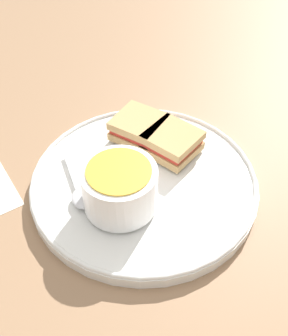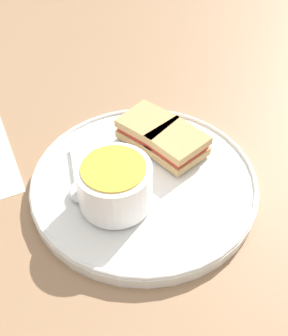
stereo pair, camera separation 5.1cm
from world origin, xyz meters
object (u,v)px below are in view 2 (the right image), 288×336
at_px(sandwich_half_far, 147,127).
at_px(spoon, 78,188).
at_px(sandwich_half_near, 177,145).
at_px(soup_bowl, 115,184).

bearing_deg(sandwich_half_far, spoon, -142.11).
bearing_deg(sandwich_half_near, soup_bowl, -145.64).
relative_size(soup_bowl, spoon, 0.85).
height_order(sandwich_half_near, sandwich_half_far, same).
relative_size(spoon, sandwich_half_near, 1.17).
relative_size(sandwich_half_near, sandwich_half_far, 0.98).
bearing_deg(sandwich_half_far, sandwich_half_near, -55.75).
height_order(soup_bowl, sandwich_half_far, soup_bowl).
height_order(soup_bowl, sandwich_half_near, soup_bowl).
xyz_separation_m(soup_bowl, sandwich_half_far, (0.07, 0.11, -0.01)).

